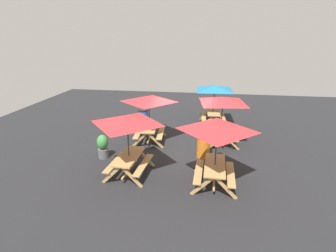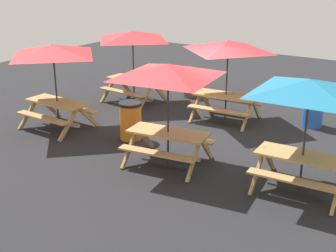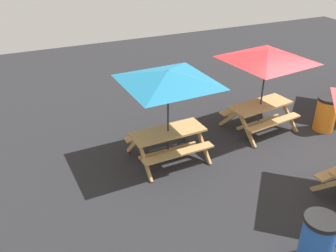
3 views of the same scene
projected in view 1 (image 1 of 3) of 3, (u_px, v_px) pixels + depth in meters
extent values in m
plane|color=#232326|center=(182.00, 144.00, 12.71)|extent=(24.00, 24.00, 0.00)
cube|color=tan|center=(221.00, 129.00, 12.53)|extent=(1.88, 0.93, 0.05)
cube|color=tan|center=(232.00, 134.00, 12.62)|extent=(1.82, 0.49, 0.04)
cube|color=tan|center=(209.00, 134.00, 12.64)|extent=(1.82, 0.49, 0.04)
cube|color=tan|center=(231.00, 142.00, 11.91)|extent=(0.16, 0.80, 0.81)
cube|color=tan|center=(215.00, 142.00, 11.92)|extent=(0.16, 0.80, 0.81)
cube|color=tan|center=(225.00, 130.00, 13.38)|extent=(0.16, 0.80, 0.81)
cube|color=tan|center=(211.00, 130.00, 13.40)|extent=(0.16, 0.80, 0.81)
cube|color=tan|center=(220.00, 139.00, 12.70)|extent=(1.56, 0.27, 0.06)
cylinder|color=#2D2D33|center=(222.00, 121.00, 12.40)|extent=(0.04, 0.04, 2.30)
pyramid|color=red|center=(223.00, 100.00, 12.07)|extent=(2.80, 2.80, 0.28)
cube|color=tan|center=(213.00, 112.00, 15.32)|extent=(1.83, 0.79, 0.05)
cube|color=tan|center=(222.00, 117.00, 15.37)|extent=(1.81, 0.35, 0.04)
cube|color=tan|center=(204.00, 116.00, 15.47)|extent=(1.81, 0.35, 0.04)
cube|color=tan|center=(220.00, 122.00, 14.68)|extent=(0.10, 0.80, 0.81)
cube|color=tan|center=(207.00, 122.00, 14.75)|extent=(0.10, 0.80, 0.81)
cube|color=tan|center=(218.00, 114.00, 16.14)|extent=(0.10, 0.80, 0.81)
cube|color=tan|center=(206.00, 114.00, 16.21)|extent=(0.10, 0.80, 0.81)
cube|color=tan|center=(213.00, 120.00, 15.50)|extent=(1.56, 0.14, 0.06)
cylinder|color=#2D2D33|center=(214.00, 105.00, 15.19)|extent=(0.04, 0.04, 2.30)
pyramid|color=teal|center=(215.00, 88.00, 14.86)|extent=(2.83, 2.83, 0.28)
cube|color=tan|center=(129.00, 156.00, 9.68)|extent=(1.85, 0.83, 0.05)
cube|color=tan|center=(143.00, 165.00, 9.66)|extent=(1.81, 0.39, 0.04)
cube|color=tan|center=(116.00, 162.00, 9.89)|extent=(1.81, 0.39, 0.04)
cube|color=tan|center=(131.00, 177.00, 9.01)|extent=(0.12, 0.80, 0.81)
cube|color=tan|center=(112.00, 174.00, 9.16)|extent=(0.12, 0.80, 0.81)
cube|color=tan|center=(145.00, 157.00, 10.45)|extent=(0.12, 0.80, 0.81)
cube|color=tan|center=(128.00, 155.00, 10.60)|extent=(0.12, 0.80, 0.81)
cube|color=tan|center=(130.00, 169.00, 9.85)|extent=(1.56, 0.18, 0.06)
cylinder|color=#2D2D33|center=(129.00, 146.00, 9.55)|extent=(0.04, 0.04, 2.30)
pyramid|color=red|center=(127.00, 120.00, 9.22)|extent=(2.14, 2.14, 0.28)
cube|color=tan|center=(150.00, 127.00, 12.77)|extent=(1.85, 0.83, 0.05)
cube|color=tan|center=(161.00, 133.00, 12.82)|extent=(1.81, 0.39, 0.04)
cube|color=tan|center=(139.00, 132.00, 12.90)|extent=(1.81, 0.39, 0.04)
cube|color=tan|center=(155.00, 140.00, 12.13)|extent=(0.12, 0.80, 0.81)
cube|color=tan|center=(140.00, 140.00, 12.18)|extent=(0.12, 0.80, 0.81)
cube|color=tan|center=(159.00, 129.00, 13.60)|extent=(0.12, 0.80, 0.81)
cube|color=tan|center=(145.00, 129.00, 13.65)|extent=(0.12, 0.80, 0.81)
cube|color=tan|center=(150.00, 137.00, 12.94)|extent=(1.56, 0.19, 0.06)
cylinder|color=#2D2D33|center=(149.00, 119.00, 12.63)|extent=(0.04, 0.04, 2.30)
pyramid|color=red|center=(149.00, 99.00, 12.30)|extent=(2.14, 2.14, 0.28)
cube|color=tan|center=(215.00, 165.00, 9.02)|extent=(1.82, 0.75, 0.05)
cube|color=tan|center=(231.00, 174.00, 9.02)|extent=(1.81, 0.31, 0.04)
cube|color=tan|center=(199.00, 171.00, 9.21)|extent=(1.81, 0.31, 0.04)
cube|color=tan|center=(226.00, 188.00, 8.36)|extent=(0.08, 0.80, 0.81)
cube|color=tan|center=(203.00, 186.00, 8.48)|extent=(0.08, 0.80, 0.81)
cube|color=tan|center=(224.00, 165.00, 9.81)|extent=(0.08, 0.80, 0.81)
cube|color=tan|center=(205.00, 164.00, 9.93)|extent=(0.08, 0.80, 0.81)
cube|color=tan|center=(214.00, 178.00, 9.19)|extent=(1.56, 0.12, 0.06)
cylinder|color=#2D2D33|center=(216.00, 154.00, 8.89)|extent=(0.04, 0.04, 2.30)
pyramid|color=red|center=(217.00, 126.00, 8.56)|extent=(2.06, 2.06, 0.28)
cylinder|color=orange|center=(203.00, 147.00, 11.19)|extent=(0.56, 0.56, 0.90)
cylinder|color=black|center=(204.00, 136.00, 11.03)|extent=(0.59, 0.59, 0.08)
cylinder|color=blue|center=(143.00, 118.00, 15.08)|extent=(0.56, 0.56, 0.90)
cylinder|color=black|center=(143.00, 110.00, 14.92)|extent=(0.59, 0.59, 0.08)
cylinder|color=#59595B|center=(103.00, 153.00, 11.19)|extent=(0.44, 0.44, 0.40)
ellipsoid|color=#3D8C42|center=(102.00, 142.00, 11.02)|extent=(0.47, 0.47, 0.64)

